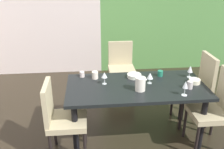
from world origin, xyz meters
The scene contains 18 objects.
back_panel_interior centered at (-1.49, 2.63, 1.43)m, with size 3.31×0.10×2.86m, color silver.
garden_window_panel centered at (1.66, 2.63, 1.43)m, with size 2.97×0.10×2.86m, color #59944A.
dining_table centered at (0.48, 0.25, 0.66)m, with size 1.72×0.85×0.76m.
chair_left_near centered at (-0.44, -0.02, 0.54)m, with size 0.44×0.44×0.95m.
chair_right_near centered at (1.41, -0.02, 0.57)m, with size 0.44×0.44×1.02m.
chair_head_far centered at (0.46, 1.50, 0.54)m, with size 0.44×0.45×0.93m.
chair_right_far centered at (1.41, 0.52, 0.57)m, with size 0.44×0.44×1.02m.
wine_glass_corner centered at (1.23, 0.43, 0.87)m, with size 0.07×0.07×0.16m.
wine_glass_near_window centered at (0.09, 0.33, 0.87)m, with size 0.07×0.07×0.15m.
wine_glass_front centered at (0.66, 0.30, 0.86)m, with size 0.08×0.08×0.14m.
wine_glass_center centered at (0.98, -0.06, 0.88)m, with size 0.07×0.07×0.18m.
serving_bowl_west centered at (1.22, 0.24, 0.78)m, with size 0.14×0.14×0.05m, color white.
serving_bowl_left centered at (0.50, 0.49, 0.78)m, with size 0.18×0.18×0.05m, color white.
cup_north centered at (-0.02, 0.51, 0.80)m, with size 0.08×0.08×0.10m, color white.
cup_rear centered at (-0.19, 0.58, 0.79)m, with size 0.06×0.06×0.07m, color silver.
cup_south centered at (0.85, 0.50, 0.79)m, with size 0.07×0.07×0.08m, color #22775A.
cup_near_shelf centered at (1.10, 0.10, 0.80)m, with size 0.07×0.07×0.09m, color silver.
pitcher_east centered at (0.50, 0.11, 0.84)m, with size 0.13×0.12×0.17m.
Camera 1 is at (-0.09, -2.48, 2.11)m, focal length 40.00 mm.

